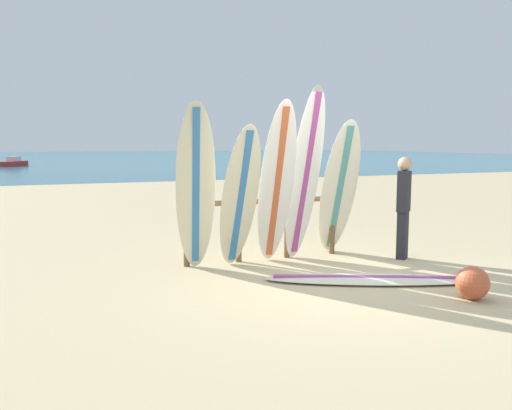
# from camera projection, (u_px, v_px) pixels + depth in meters

# --- Properties ---
(ground_plane) EXTENTS (120.00, 120.00, 0.00)m
(ground_plane) POSITION_uv_depth(u_px,v_px,m) (343.00, 282.00, 6.77)
(ground_plane) COLOR #D3BC8C
(ocean_water) EXTENTS (120.00, 80.00, 0.01)m
(ocean_water) POSITION_uv_depth(u_px,v_px,m) (80.00, 158.00, 60.30)
(ocean_water) COLOR teal
(ocean_water) RESTS_ON ground
(surfboard_rack) EXTENTS (2.50, 0.09, 1.05)m
(surfboard_rack) POSITION_uv_depth(u_px,v_px,m) (263.00, 218.00, 7.98)
(surfboard_rack) COLOR brown
(surfboard_rack) RESTS_ON ground
(surfboard_leaning_far_left) EXTENTS (0.65, 0.70, 2.35)m
(surfboard_leaning_far_left) POSITION_uv_depth(u_px,v_px,m) (196.00, 187.00, 7.19)
(surfboard_leaning_far_left) COLOR beige
(surfboard_leaning_far_left) RESTS_ON ground
(surfboard_leaning_left) EXTENTS (0.61, 0.81, 2.05)m
(surfboard_leaning_left) POSITION_uv_depth(u_px,v_px,m) (240.00, 198.00, 7.32)
(surfboard_leaning_left) COLOR beige
(surfboard_leaning_left) RESTS_ON ground
(surfboard_leaning_center_left) EXTENTS (0.58, 0.90, 2.38)m
(surfboard_leaning_center_left) POSITION_uv_depth(u_px,v_px,m) (277.00, 184.00, 7.51)
(surfboard_leaning_center_left) COLOR white
(surfboard_leaning_center_left) RESTS_ON ground
(surfboard_leaning_center) EXTENTS (0.64, 0.77, 2.62)m
(surfboard_leaning_center) POSITION_uv_depth(u_px,v_px,m) (305.00, 175.00, 7.77)
(surfboard_leaning_center) COLOR white
(surfboard_leaning_center) RESTS_ON ground
(surfboard_leaning_center_right) EXTENTS (0.76, 1.13, 2.14)m
(surfboard_leaning_center_right) POSITION_uv_depth(u_px,v_px,m) (339.00, 189.00, 8.10)
(surfboard_leaning_center_right) COLOR white
(surfboard_leaning_center_right) RESTS_ON ground
(surfboard_lying_on_sand) EXTENTS (2.75, 1.63, 0.08)m
(surfboard_lying_on_sand) POSITION_uv_depth(u_px,v_px,m) (371.00, 279.00, 6.76)
(surfboard_lying_on_sand) COLOR silver
(surfboard_lying_on_sand) RESTS_ON ground
(beachgoer_standing) EXTENTS (0.30, 0.28, 1.57)m
(beachgoer_standing) POSITION_uv_depth(u_px,v_px,m) (404.00, 203.00, 8.01)
(beachgoer_standing) COLOR #26262D
(beachgoer_standing) RESTS_ON ground
(small_boat_offshore) EXTENTS (1.93, 2.86, 0.71)m
(small_boat_offshore) POSITION_uv_depth(u_px,v_px,m) (14.00, 163.00, 39.26)
(small_boat_offshore) COLOR #B22D28
(small_boat_offshore) RESTS_ON ocean_water
(beach_ball) EXTENTS (0.38, 0.38, 0.38)m
(beach_ball) POSITION_uv_depth(u_px,v_px,m) (472.00, 283.00, 6.00)
(beach_ball) COLOR #CC5933
(beach_ball) RESTS_ON ground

